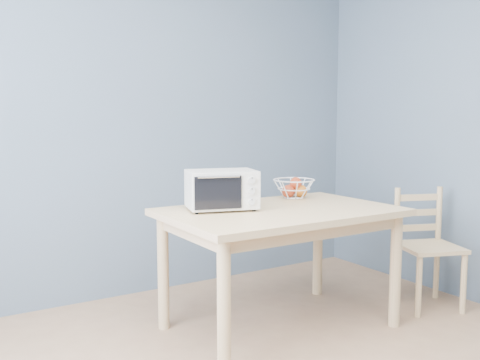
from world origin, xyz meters
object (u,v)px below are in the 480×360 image
dining_table (280,225)px  toaster_oven (219,189)px  fruit_basket (294,188)px  dining_chair (426,249)px

dining_table → toaster_oven: (-0.34, 0.17, 0.23)m
fruit_basket → toaster_oven: bearing=-168.4°
dining_table → toaster_oven: bearing=153.5°
toaster_oven → dining_chair: 1.56m
dining_table → fruit_basket: fruit_basket is taller
toaster_oven → fruit_basket: 0.69m
fruit_basket → dining_chair: fruit_basket is taller
toaster_oven → dining_chair: bearing=1.4°
dining_chair → dining_table: bearing=-170.3°
dining_table → dining_chair: dining_chair is taller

